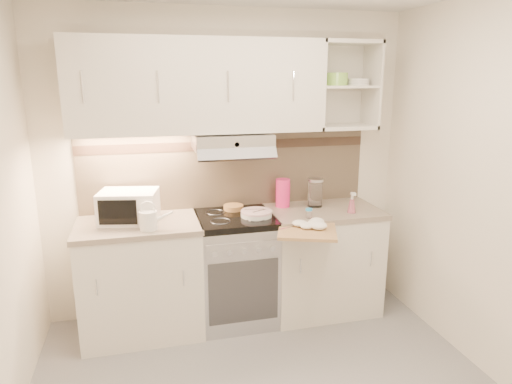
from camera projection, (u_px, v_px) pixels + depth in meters
room_shell at (259, 135)px, 2.75m from camera, size 3.04×2.84×2.52m
base_cabinet_left at (142, 280)px, 3.55m from camera, size 0.90×0.60×0.86m
worktop_left at (138, 225)px, 3.44m from camera, size 0.92×0.62×0.04m
base_cabinet_right at (321, 261)px, 3.91m from camera, size 0.90×0.60×0.86m
worktop_right at (323, 211)px, 3.80m from camera, size 0.92×0.62×0.04m
electric_range at (236, 268)px, 3.73m from camera, size 0.60×0.60×0.90m
microwave at (129, 206)px, 3.44m from camera, size 0.47×0.39×0.24m
watering_can at (149, 219)px, 3.27m from camera, size 0.25×0.13×0.21m
plate_stack at (256, 213)px, 3.59m from camera, size 0.25×0.25×0.05m
bread_loaf at (233, 207)px, 3.76m from camera, size 0.16×0.16×0.04m
pink_pitcher at (283, 193)px, 3.84m from camera, size 0.13×0.12×0.24m
glass_jar at (315, 193)px, 3.84m from camera, size 0.13×0.13×0.24m
spice_jar at (309, 213)px, 3.54m from camera, size 0.05×0.05×0.08m
spray_bottle at (352, 204)px, 3.68m from camera, size 0.07×0.07×0.18m
cutting_board at (307, 231)px, 3.33m from camera, size 0.52×0.50×0.02m
dish_towel at (311, 224)px, 3.37m from camera, size 0.26×0.23×0.06m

